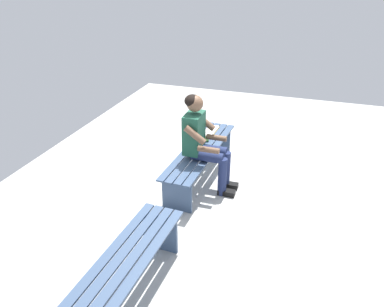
# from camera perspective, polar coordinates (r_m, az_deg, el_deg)

# --- Properties ---
(ground_plane) EXTENTS (10.00, 7.00, 0.04)m
(ground_plane) POSITION_cam_1_polar(r_m,az_deg,el_deg) (4.03, 10.28, -14.20)
(ground_plane) COLOR #B2B2AD
(bench_near) EXTENTS (1.86, 0.50, 0.44)m
(bench_near) POSITION_cam_1_polar(r_m,az_deg,el_deg) (4.94, 1.30, -0.31)
(bench_near) COLOR #384C6B
(bench_near) RESTS_ON ground
(bench_far) EXTENTS (1.90, 0.50, 0.44)m
(bench_far) POSITION_cam_1_polar(r_m,az_deg,el_deg) (3.22, -11.62, -18.60)
(bench_far) COLOR #384C6B
(bench_far) RESTS_ON ground
(person_seated) EXTENTS (0.50, 0.69, 1.24)m
(person_seated) POSITION_cam_1_polar(r_m,az_deg,el_deg) (4.57, 1.73, 2.11)
(person_seated) COLOR #1E513D
(person_seated) RESTS_ON ground
(apple) EXTENTS (0.07, 0.07, 0.07)m
(apple) POSITION_cam_1_polar(r_m,az_deg,el_deg) (5.09, 2.25, 2.27)
(apple) COLOR #72B738
(apple) RESTS_ON bench_near
(book_open) EXTENTS (0.42, 0.18, 0.02)m
(book_open) POSITION_cam_1_polar(r_m,az_deg,el_deg) (5.39, 2.80, 3.43)
(book_open) COLOR white
(book_open) RESTS_ON bench_near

